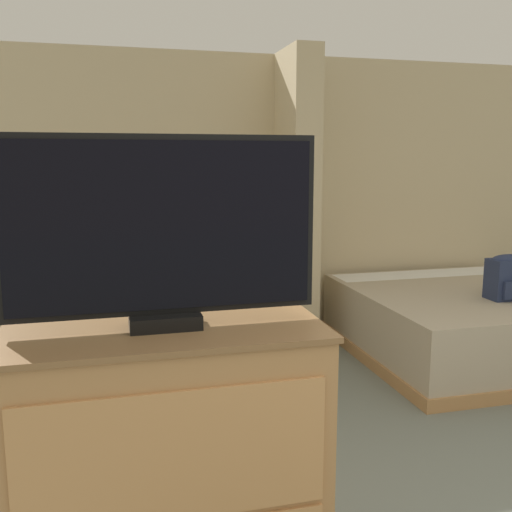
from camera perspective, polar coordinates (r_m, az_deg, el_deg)
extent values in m
cube|color=#CCB78E|center=(5.42, 1.27, 5.80)|extent=(6.77, 0.12, 2.60)
cube|color=#70644E|center=(5.58, 1.42, -7.38)|extent=(6.77, 0.02, 0.06)
cube|color=tan|center=(5.14, -11.44, 5.96)|extent=(0.62, 0.02, 0.41)
cube|color=tan|center=(5.13, -11.44, 5.95)|extent=(0.55, 0.01, 0.34)
cube|color=#CCB78E|center=(5.10, 4.07, 5.54)|extent=(0.24, 0.63, 2.60)
cube|color=gray|center=(4.91, -10.71, -7.61)|extent=(1.47, 0.84, 0.44)
cube|color=gray|center=(5.11, -11.11, -1.89)|extent=(1.47, 0.20, 0.42)
cube|color=gray|center=(4.93, -20.54, -7.98)|extent=(0.20, 0.84, 0.44)
cylinder|color=gray|center=(4.86, -20.72, -4.97)|extent=(0.23, 0.84, 0.23)
cube|color=gray|center=(5.02, -1.09, -7.02)|extent=(0.20, 0.84, 0.44)
cylinder|color=gray|center=(4.95, -1.10, -4.06)|extent=(0.23, 0.84, 0.23)
cube|color=gray|center=(4.78, -15.18, -4.86)|extent=(0.71, 0.60, 0.10)
cube|color=gray|center=(4.82, -6.40, -4.45)|extent=(0.71, 0.60, 0.10)
cube|color=#B27F4C|center=(3.93, -8.56, -8.97)|extent=(0.57, 0.54, 0.04)
cylinder|color=#B27F4C|center=(3.77, -11.90, -13.41)|extent=(0.04, 0.04, 0.40)
cylinder|color=#B27F4C|center=(3.82, -4.33, -12.92)|extent=(0.04, 0.04, 0.40)
cylinder|color=#B27F4C|center=(4.20, -12.22, -10.96)|extent=(0.04, 0.04, 0.40)
cylinder|color=#B27F4C|center=(4.25, -5.46, -10.57)|extent=(0.04, 0.04, 0.40)
cube|color=#B27F4C|center=(4.95, -23.28, -4.28)|extent=(0.37, 0.37, 0.04)
cylinder|color=#B27F4C|center=(4.85, -21.53, -7.85)|extent=(0.04, 0.04, 0.52)
cylinder|color=#B27F4C|center=(5.14, -21.12, -6.85)|extent=(0.04, 0.04, 0.52)
cylinder|color=tan|center=(4.93, -23.34, -3.36)|extent=(0.16, 0.16, 0.13)
cylinder|color=tan|center=(4.91, -23.42, -2.20)|extent=(0.02, 0.02, 0.08)
cone|color=white|center=(4.88, -23.53, -0.55)|extent=(0.31, 0.31, 0.21)
cube|color=#B27F4C|center=(2.21, -8.67, -21.01)|extent=(1.07, 0.51, 1.08)
cube|color=brown|center=(1.99, -9.07, -7.29)|extent=(1.09, 0.53, 0.02)
cube|color=tan|center=(1.88, -7.98, -19.32)|extent=(0.97, 0.01, 0.43)
cube|color=black|center=(1.98, -9.10, -6.32)|extent=(0.24, 0.16, 0.05)
cube|color=black|center=(1.92, -9.36, 3.01)|extent=(1.05, 0.04, 0.60)
cube|color=black|center=(1.90, -9.29, 2.93)|extent=(1.01, 0.01, 0.56)
cube|color=#B27F4C|center=(5.28, 19.95, -8.74)|extent=(1.86, 1.95, 0.10)
cube|color=tan|center=(5.20, 20.13, -5.78)|extent=(1.82, 1.91, 0.47)
cube|color=white|center=(5.76, 16.11, -2.23)|extent=(1.70, 0.36, 0.10)
cube|color=#232D4C|center=(4.95, 24.00, -2.11)|extent=(0.34, 0.19, 0.32)
ellipsoid|color=#232D4C|center=(4.92, 24.12, -0.29)|extent=(0.32, 0.18, 0.08)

